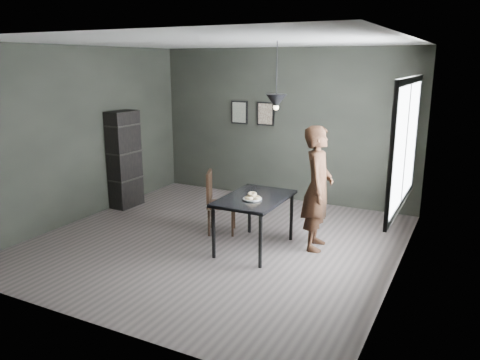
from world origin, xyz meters
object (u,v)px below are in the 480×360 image
at_px(white_plate, 252,199).
at_px(woman, 318,188).
at_px(cafe_table, 255,203).
at_px(shelf_unit, 125,160).
at_px(pendant_lamp, 276,101).
at_px(wood_chair, 216,198).

bearing_deg(white_plate, woman, 37.68).
bearing_deg(white_plate, cafe_table, 101.65).
bearing_deg(shelf_unit, woman, -3.07).
bearing_deg(pendant_lamp, woman, 33.41).
bearing_deg(shelf_unit, cafe_table, -12.51).
bearing_deg(cafe_table, pendant_lamp, 21.80).
height_order(shelf_unit, pendant_lamp, pendant_lamp).
bearing_deg(woman, wood_chair, 83.75).
distance_m(white_plate, pendant_lamp, 1.33).
height_order(cafe_table, wood_chair, wood_chair).
bearing_deg(shelf_unit, white_plate, -14.72).
relative_size(shelf_unit, pendant_lamp, 1.98).
height_order(white_plate, pendant_lamp, pendant_lamp).
xyz_separation_m(wood_chair, shelf_unit, (-2.12, 0.43, 0.32)).
height_order(cafe_table, shelf_unit, shelf_unit).
xyz_separation_m(cafe_table, white_plate, (0.03, -0.13, 0.08)).
bearing_deg(pendant_lamp, shelf_unit, 168.31).
xyz_separation_m(cafe_table, pendant_lamp, (0.25, 0.10, 1.38)).
distance_m(cafe_table, shelf_unit, 3.02).
xyz_separation_m(cafe_table, woman, (0.75, 0.43, 0.19)).
height_order(white_plate, wood_chair, wood_chair).
bearing_deg(pendant_lamp, white_plate, -134.29).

